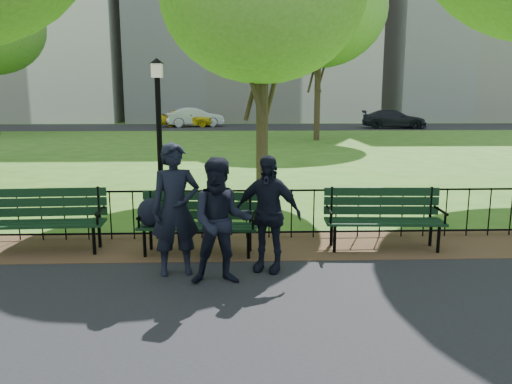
{
  "coord_description": "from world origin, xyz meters",
  "views": [
    {
      "loc": [
        0.45,
        -6.63,
        2.52
      ],
      "look_at": [
        0.75,
        1.5,
        0.95
      ],
      "focal_mm": 35.0,
      "sensor_mm": 36.0,
      "label": 1
    }
  ],
  "objects_px": {
    "park_bench_left_a": "(43,213)",
    "sedan_dark": "(394,119)",
    "park_bench_main": "(180,215)",
    "person_right": "(267,213)",
    "person_left": "(176,210)",
    "person_mid": "(221,221)",
    "lamppost": "(159,135)",
    "sedan_silver": "(194,117)",
    "park_bench_right_a": "(383,212)",
    "taxi": "(186,118)",
    "tree_far_e": "(319,9)"
  },
  "relations": [
    {
      "from": "park_bench_left_a",
      "to": "sedan_dark",
      "type": "height_order",
      "value": "sedan_dark"
    },
    {
      "from": "park_bench_main",
      "to": "person_right",
      "type": "xyz_separation_m",
      "value": [
        1.35,
        -0.82,
        0.2
      ]
    },
    {
      "from": "person_left",
      "to": "person_mid",
      "type": "bearing_deg",
      "value": -42.69
    },
    {
      "from": "park_bench_main",
      "to": "sedan_dark",
      "type": "bearing_deg",
      "value": 72.33
    },
    {
      "from": "person_left",
      "to": "park_bench_main",
      "type": "bearing_deg",
      "value": 81.12
    },
    {
      "from": "lamppost",
      "to": "sedan_silver",
      "type": "distance_m",
      "value": 32.11
    },
    {
      "from": "park_bench_right_a",
      "to": "taxi",
      "type": "height_order",
      "value": "taxi"
    },
    {
      "from": "person_right",
      "to": "sedan_dark",
      "type": "bearing_deg",
      "value": 91.74
    },
    {
      "from": "park_bench_right_a",
      "to": "sedan_silver",
      "type": "height_order",
      "value": "sedan_silver"
    },
    {
      "from": "park_bench_main",
      "to": "sedan_dark",
      "type": "height_order",
      "value": "sedan_dark"
    },
    {
      "from": "park_bench_right_a",
      "to": "person_mid",
      "type": "distance_m",
      "value": 3.06
    },
    {
      "from": "person_mid",
      "to": "person_right",
      "type": "bearing_deg",
      "value": 33.27
    },
    {
      "from": "lamppost",
      "to": "sedan_dark",
      "type": "distance_m",
      "value": 32.6
    },
    {
      "from": "park_bench_right_a",
      "to": "person_mid",
      "type": "height_order",
      "value": "person_mid"
    },
    {
      "from": "person_right",
      "to": "park_bench_left_a",
      "type": "bearing_deg",
      "value": -174.61
    },
    {
      "from": "person_left",
      "to": "taxi",
      "type": "relative_size",
      "value": 0.43
    },
    {
      "from": "taxi",
      "to": "lamppost",
      "type": "bearing_deg",
      "value": -173.11
    },
    {
      "from": "sedan_silver",
      "to": "person_right",
      "type": "bearing_deg",
      "value": 170.06
    },
    {
      "from": "sedan_dark",
      "to": "tree_far_e",
      "type": "bearing_deg",
      "value": 155.54
    },
    {
      "from": "person_left",
      "to": "person_mid",
      "type": "relative_size",
      "value": 1.09
    },
    {
      "from": "park_bench_main",
      "to": "person_left",
      "type": "distance_m",
      "value": 0.97
    },
    {
      "from": "person_left",
      "to": "person_right",
      "type": "xyz_separation_m",
      "value": [
        1.3,
        0.11,
        -0.09
      ]
    },
    {
      "from": "person_mid",
      "to": "taxi",
      "type": "height_order",
      "value": "person_mid"
    },
    {
      "from": "person_mid",
      "to": "taxi",
      "type": "relative_size",
      "value": 0.4
    },
    {
      "from": "tree_far_e",
      "to": "taxi",
      "type": "relative_size",
      "value": 2.4
    },
    {
      "from": "tree_far_e",
      "to": "person_left",
      "type": "bearing_deg",
      "value": -103.94
    },
    {
      "from": "lamppost",
      "to": "taxi",
      "type": "distance_m",
      "value": 32.08
    },
    {
      "from": "park_bench_right_a",
      "to": "sedan_silver",
      "type": "xyz_separation_m",
      "value": [
        -6.0,
        34.03,
        0.17
      ]
    },
    {
      "from": "lamppost",
      "to": "person_right",
      "type": "xyz_separation_m",
      "value": [
        1.98,
        -3.03,
        -0.91
      ]
    },
    {
      "from": "tree_far_e",
      "to": "person_right",
      "type": "height_order",
      "value": "tree_far_e"
    },
    {
      "from": "person_left",
      "to": "taxi",
      "type": "bearing_deg",
      "value": 83.53
    },
    {
      "from": "park_bench_right_a",
      "to": "sedan_silver",
      "type": "bearing_deg",
      "value": 102.91
    },
    {
      "from": "park_bench_left_a",
      "to": "person_right",
      "type": "height_order",
      "value": "person_right"
    },
    {
      "from": "tree_far_e",
      "to": "sedan_silver",
      "type": "distance_m",
      "value": 16.77
    },
    {
      "from": "park_bench_main",
      "to": "person_mid",
      "type": "bearing_deg",
      "value": -56.73
    },
    {
      "from": "person_left",
      "to": "park_bench_left_a",
      "type": "bearing_deg",
      "value": 140.93
    },
    {
      "from": "tree_far_e",
      "to": "person_right",
      "type": "distance_m",
      "value": 23.2
    },
    {
      "from": "sedan_dark",
      "to": "sedan_silver",
      "type": "bearing_deg",
      "value": 92.84
    },
    {
      "from": "park_bench_main",
      "to": "person_mid",
      "type": "xyz_separation_m",
      "value": [
        0.7,
        -1.31,
        0.22
      ]
    },
    {
      "from": "person_mid",
      "to": "taxi",
      "type": "bearing_deg",
      "value": 92.54
    },
    {
      "from": "taxi",
      "to": "sedan_dark",
      "type": "relative_size",
      "value": 0.87
    },
    {
      "from": "person_mid",
      "to": "person_left",
      "type": "bearing_deg",
      "value": 145.34
    },
    {
      "from": "park_bench_left_a",
      "to": "sedan_silver",
      "type": "bearing_deg",
      "value": 87.89
    },
    {
      "from": "park_bench_left_a",
      "to": "person_right",
      "type": "distance_m",
      "value": 3.76
    },
    {
      "from": "lamppost",
      "to": "taxi",
      "type": "relative_size",
      "value": 0.75
    },
    {
      "from": "park_bench_right_a",
      "to": "lamppost",
      "type": "height_order",
      "value": "lamppost"
    },
    {
      "from": "person_right",
      "to": "taxi",
      "type": "relative_size",
      "value": 0.39
    },
    {
      "from": "sedan_silver",
      "to": "park_bench_left_a",
      "type": "bearing_deg",
      "value": 164.23
    },
    {
      "from": "park_bench_left_a",
      "to": "sedan_dark",
      "type": "bearing_deg",
      "value": 60.82
    },
    {
      "from": "person_mid",
      "to": "sedan_silver",
      "type": "bearing_deg",
      "value": 91.5
    }
  ]
}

